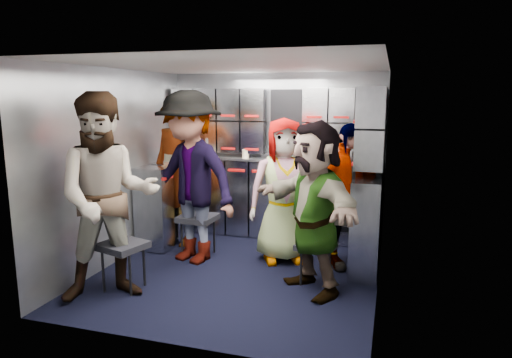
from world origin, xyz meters
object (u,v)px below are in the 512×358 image
(jump_seat_mid_right, at_px, (346,227))
(attendant_arc_a, at_px, (108,198))
(jump_seat_near_left, at_px, (123,248))
(attendant_arc_c, at_px, (284,191))
(jump_seat_center, at_px, (287,224))
(attendant_arc_d, at_px, (346,196))
(jump_seat_near_right, at_px, (316,249))
(attendant_arc_e, at_px, (314,208))
(attendant_standing, at_px, (175,172))
(attendant_arc_b, at_px, (190,178))
(jump_seat_mid_left, at_px, (198,220))

(jump_seat_mid_right, relative_size, attendant_arc_a, 0.26)
(jump_seat_near_left, xyz_separation_m, attendant_arc_c, (1.26, 1.20, 0.39))
(jump_seat_center, distance_m, attendant_arc_d, 0.81)
(jump_seat_near_left, distance_m, jump_seat_center, 1.87)
(jump_seat_near_right, xyz_separation_m, attendant_arc_e, (0.00, -0.18, 0.45))
(jump_seat_near_left, xyz_separation_m, attendant_standing, (-0.15, 1.41, 0.48))
(attendant_arc_b, distance_m, attendant_arc_c, 1.03)
(attendant_arc_d, bearing_deg, attendant_arc_a, -176.19)
(jump_seat_near_left, height_order, jump_seat_mid_right, jump_seat_near_left)
(attendant_arc_b, distance_m, attendant_arc_d, 1.68)
(jump_seat_mid_right, height_order, jump_seat_near_right, jump_seat_mid_right)
(jump_seat_near_right, relative_size, attendant_standing, 0.23)
(attendant_arc_d, bearing_deg, jump_seat_center, 133.34)
(attendant_arc_a, bearing_deg, attendant_arc_c, 13.52)
(jump_seat_mid_right, bearing_deg, attendant_arc_c, -164.87)
(jump_seat_near_right, height_order, attendant_arc_b, attendant_arc_b)
(jump_seat_near_left, height_order, jump_seat_near_right, jump_seat_near_left)
(attendant_arc_e, bearing_deg, attendant_standing, -160.33)
(attendant_arc_d, relative_size, attendant_arc_e, 0.96)
(jump_seat_mid_left, distance_m, jump_seat_center, 1.02)
(jump_seat_mid_left, bearing_deg, attendant_arc_c, 7.22)
(jump_seat_near_left, height_order, attendant_arc_d, attendant_arc_d)
(jump_seat_center, height_order, attendant_arc_c, attendant_arc_c)
(jump_seat_mid_right, bearing_deg, jump_seat_center, -179.90)
(jump_seat_mid_left, bearing_deg, attendant_standing, 142.16)
(jump_seat_mid_left, bearing_deg, attendant_arc_a, -102.91)
(jump_seat_near_left, bearing_deg, jump_seat_center, 47.53)
(jump_seat_near_right, distance_m, attendant_arc_e, 0.48)
(attendant_standing, xyz_separation_m, attendant_arc_c, (1.41, -0.21, -0.10))
(jump_seat_near_left, relative_size, jump_seat_near_right, 1.15)
(attendant_standing, relative_size, attendant_arc_b, 0.95)
(attendant_arc_d, bearing_deg, attendant_arc_b, 158.77)
(jump_seat_near_left, height_order, attendant_arc_b, attendant_arc_b)
(attendant_arc_c, distance_m, attendant_arc_d, 0.67)
(attendant_standing, distance_m, attendant_arc_a, 1.60)
(attendant_standing, distance_m, attendant_arc_b, 0.68)
(jump_seat_near_left, relative_size, attendant_arc_b, 0.25)
(attendant_arc_b, bearing_deg, attendant_arc_a, -86.81)
(jump_seat_mid_left, distance_m, attendant_standing, 0.73)
(jump_seat_mid_left, distance_m, attendant_arc_a, 1.38)
(jump_seat_mid_left, xyz_separation_m, jump_seat_mid_right, (1.64, 0.30, -0.02))
(jump_seat_center, bearing_deg, jump_seat_near_left, -132.47)
(jump_seat_mid_left, distance_m, attendant_arc_d, 1.69)
(jump_seat_near_right, bearing_deg, attendant_arc_c, 130.10)
(jump_seat_mid_left, xyz_separation_m, attendant_arc_a, (-0.29, -1.25, 0.51))
(jump_seat_mid_left, height_order, attendant_standing, attendant_standing)
(jump_seat_mid_left, xyz_separation_m, attendant_arc_d, (1.64, 0.12, 0.35))
(jump_seat_near_left, xyz_separation_m, jump_seat_mid_left, (0.29, 1.07, 0.01))
(jump_seat_near_left, xyz_separation_m, jump_seat_center, (1.26, 1.38, -0.05))
(attendant_arc_c, bearing_deg, jump_seat_mid_right, -8.56)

